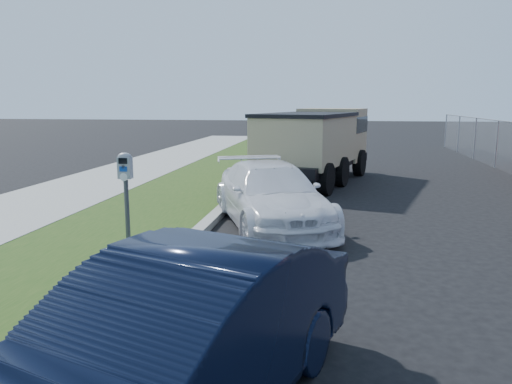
# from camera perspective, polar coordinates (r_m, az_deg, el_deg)

# --- Properties ---
(ground) EXTENTS (120.00, 120.00, 0.00)m
(ground) POSITION_cam_1_polar(r_m,az_deg,el_deg) (7.60, 9.42, -9.08)
(ground) COLOR black
(ground) RESTS_ON ground
(streetside) EXTENTS (6.12, 50.00, 0.15)m
(streetside) POSITION_cam_1_polar(r_m,az_deg,el_deg) (10.95, -21.25, -3.27)
(streetside) COLOR gray
(streetside) RESTS_ON ground
(parking_meter) EXTENTS (0.22, 0.15, 1.58)m
(parking_meter) POSITION_cam_1_polar(r_m,az_deg,el_deg) (8.07, -14.67, 1.30)
(parking_meter) COLOR #3F4247
(parking_meter) RESTS_ON ground
(white_wagon) EXTENTS (3.30, 4.71, 1.27)m
(white_wagon) POSITION_cam_1_polar(r_m,az_deg,el_deg) (10.21, 1.68, -0.26)
(white_wagon) COLOR white
(white_wagon) RESTS_ON ground
(navy_sedan) EXTENTS (2.70, 4.36, 1.36)m
(navy_sedan) POSITION_cam_1_polar(r_m,az_deg,el_deg) (4.00, -9.43, -17.00)
(navy_sedan) COLOR black
(navy_sedan) RESTS_ON ground
(dump_truck) EXTENTS (3.60, 6.13, 2.27)m
(dump_truck) POSITION_cam_1_polar(r_m,az_deg,el_deg) (15.99, 6.92, 5.82)
(dump_truck) COLOR black
(dump_truck) RESTS_ON ground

